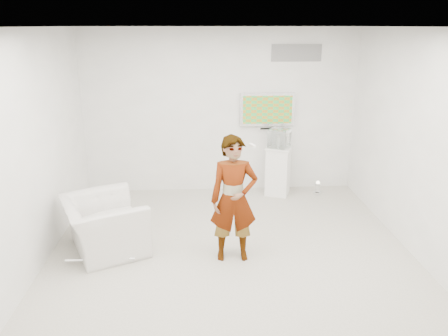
# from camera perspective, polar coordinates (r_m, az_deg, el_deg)

# --- Properties ---
(room) EXTENTS (5.01, 5.01, 3.00)m
(room) POSITION_cam_1_polar(r_m,az_deg,el_deg) (5.64, 0.97, 2.53)
(room) COLOR beige
(room) RESTS_ON ground
(tv) EXTENTS (1.00, 0.08, 0.60)m
(tv) POSITION_cam_1_polar(r_m,az_deg,el_deg) (8.10, 5.67, 7.63)
(tv) COLOR silver
(tv) RESTS_ON room
(logo_decal) EXTENTS (0.90, 0.02, 0.30)m
(logo_decal) POSITION_cam_1_polar(r_m,az_deg,el_deg) (8.11, 9.45, 14.62)
(logo_decal) COLOR slate
(logo_decal) RESTS_ON room
(person) EXTENTS (0.62, 0.41, 1.71)m
(person) POSITION_cam_1_polar(r_m,az_deg,el_deg) (5.72, 1.28, -4.10)
(person) COLOR silver
(person) RESTS_ON room
(armchair) EXTENTS (1.39, 1.47, 0.75)m
(armchair) POSITION_cam_1_polar(r_m,az_deg,el_deg) (6.34, -15.37, -7.19)
(armchair) COLOR silver
(armchair) RESTS_ON room
(pedestal) EXTENTS (0.58, 0.58, 0.91)m
(pedestal) POSITION_cam_1_polar(r_m,az_deg,el_deg) (8.13, 7.07, -0.35)
(pedestal) COLOR white
(pedestal) RESTS_ON room
(floor_uplight) EXTENTS (0.16, 0.16, 0.25)m
(floor_uplight) POSITION_cam_1_polar(r_m,az_deg,el_deg) (8.34, 12.13, -2.57)
(floor_uplight) COLOR white
(floor_uplight) RESTS_ON room
(vitrine) EXTENTS (0.46, 0.46, 0.33)m
(vitrine) POSITION_cam_1_polar(r_m,az_deg,el_deg) (7.96, 7.24, 3.91)
(vitrine) COLOR white
(vitrine) RESTS_ON pedestal
(console) EXTENTS (0.09, 0.17, 0.23)m
(console) POSITION_cam_1_polar(r_m,az_deg,el_deg) (7.97, 7.23, 3.55)
(console) COLOR white
(console) RESTS_ON pedestal
(wii_remote) EXTENTS (0.08, 0.14, 0.04)m
(wii_remote) POSITION_cam_1_polar(r_m,az_deg,el_deg) (5.67, 3.71, 2.95)
(wii_remote) COLOR white
(wii_remote) RESTS_ON person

